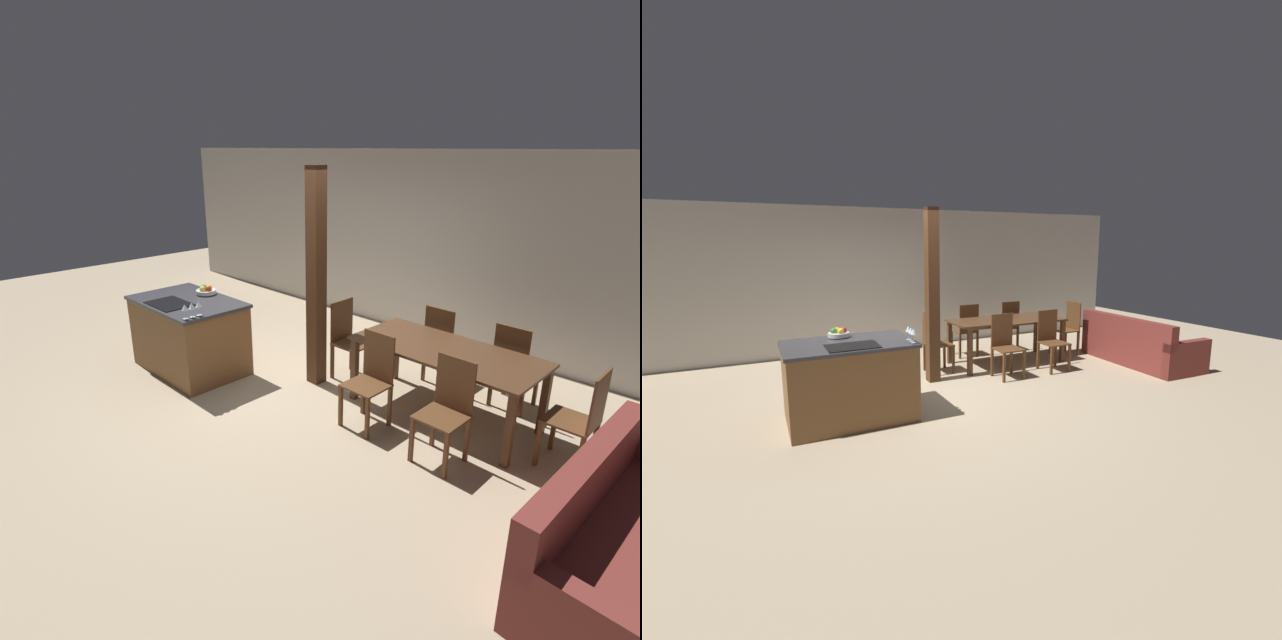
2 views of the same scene
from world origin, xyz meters
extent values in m
plane|color=tan|center=(0.00, 0.00, 0.00)|extent=(16.00, 16.00, 0.00)
cube|color=beige|center=(0.00, 2.80, 1.35)|extent=(11.20, 0.08, 2.70)
cube|color=brown|center=(-1.15, -0.40, 0.44)|extent=(1.41, 0.90, 0.89)
cube|color=#38383D|center=(-1.15, -0.40, 0.91)|extent=(1.45, 0.94, 0.04)
cube|color=black|center=(-1.15, -0.63, 0.93)|extent=(0.56, 0.40, 0.01)
cylinder|color=silver|center=(-1.20, -0.08, 0.96)|extent=(0.25, 0.25, 0.05)
sphere|color=red|center=(-1.14, -0.08, 1.01)|extent=(0.08, 0.08, 0.08)
sphere|color=gold|center=(-1.20, -0.02, 1.01)|extent=(0.07, 0.07, 0.07)
sphere|color=#3D8E38|center=(-1.26, -0.08, 1.01)|extent=(0.08, 0.08, 0.08)
sphere|color=yellow|center=(-1.19, -0.14, 1.01)|extent=(0.08, 0.08, 0.08)
cylinder|color=silver|center=(-0.50, -0.79, 0.94)|extent=(0.06, 0.06, 0.00)
cylinder|color=silver|center=(-0.50, -0.79, 0.99)|extent=(0.01, 0.01, 0.09)
cone|color=silver|center=(-0.50, -0.79, 1.07)|extent=(0.07, 0.07, 0.07)
cylinder|color=silver|center=(-0.50, -0.71, 0.94)|extent=(0.06, 0.06, 0.00)
cylinder|color=silver|center=(-0.50, -0.71, 0.99)|extent=(0.01, 0.01, 0.09)
cone|color=silver|center=(-0.50, -0.71, 1.07)|extent=(0.07, 0.07, 0.07)
cylinder|color=silver|center=(-0.50, -0.62, 0.94)|extent=(0.06, 0.06, 0.00)
cylinder|color=silver|center=(-0.50, -0.62, 0.99)|extent=(0.01, 0.01, 0.09)
cone|color=silver|center=(-0.50, -0.62, 1.07)|extent=(0.07, 0.07, 0.07)
cube|color=#51331E|center=(1.78, 0.86, 0.75)|extent=(1.94, 0.89, 0.03)
cube|color=#51331E|center=(0.87, 0.48, 0.37)|extent=(0.07, 0.07, 0.73)
cube|color=#51331E|center=(2.69, 0.48, 0.37)|extent=(0.07, 0.07, 0.73)
cube|color=#51331E|center=(0.87, 1.24, 0.37)|extent=(0.07, 0.07, 0.73)
cube|color=#51331E|center=(2.69, 1.24, 0.37)|extent=(0.07, 0.07, 0.73)
cube|color=brown|center=(1.34, 0.11, 0.46)|extent=(0.40, 0.40, 0.02)
cube|color=brown|center=(1.34, 0.30, 0.72)|extent=(0.38, 0.02, 0.51)
cube|color=brown|center=(1.17, -0.07, 0.22)|extent=(0.04, 0.04, 0.45)
cube|color=brown|center=(1.52, -0.07, 0.22)|extent=(0.04, 0.04, 0.45)
cube|color=brown|center=(1.17, 0.29, 0.22)|extent=(0.04, 0.04, 0.45)
cube|color=brown|center=(1.52, 0.29, 0.22)|extent=(0.04, 0.04, 0.45)
cube|color=brown|center=(2.22, 0.11, 0.46)|extent=(0.40, 0.40, 0.02)
cube|color=brown|center=(2.22, 0.30, 0.72)|extent=(0.38, 0.02, 0.51)
cube|color=brown|center=(2.04, -0.07, 0.22)|extent=(0.04, 0.04, 0.45)
cube|color=brown|center=(2.39, -0.07, 0.22)|extent=(0.04, 0.04, 0.45)
cube|color=brown|center=(2.04, 0.29, 0.22)|extent=(0.04, 0.04, 0.45)
cube|color=brown|center=(2.39, 0.29, 0.22)|extent=(0.04, 0.04, 0.45)
cube|color=brown|center=(1.34, 1.60, 0.46)|extent=(0.40, 0.40, 0.02)
cube|color=brown|center=(1.34, 1.41, 0.72)|extent=(0.38, 0.02, 0.51)
cube|color=brown|center=(1.52, 1.78, 0.22)|extent=(0.04, 0.04, 0.45)
cube|color=brown|center=(1.17, 1.78, 0.22)|extent=(0.04, 0.04, 0.45)
cube|color=brown|center=(1.52, 1.43, 0.22)|extent=(0.04, 0.04, 0.45)
cube|color=brown|center=(1.17, 1.43, 0.22)|extent=(0.04, 0.04, 0.45)
cube|color=brown|center=(2.22, 1.60, 0.46)|extent=(0.40, 0.40, 0.02)
cube|color=brown|center=(2.22, 1.41, 0.72)|extent=(0.38, 0.02, 0.51)
cube|color=brown|center=(2.39, 1.78, 0.22)|extent=(0.04, 0.04, 0.45)
cube|color=brown|center=(2.04, 1.78, 0.22)|extent=(0.04, 0.04, 0.45)
cube|color=brown|center=(2.39, 1.43, 0.22)|extent=(0.04, 0.04, 0.45)
cube|color=brown|center=(2.04, 1.43, 0.22)|extent=(0.04, 0.04, 0.45)
cube|color=brown|center=(0.51, 0.86, 0.46)|extent=(0.40, 0.40, 0.02)
cube|color=brown|center=(0.32, 0.86, 0.72)|extent=(0.02, 0.38, 0.51)
cube|color=brown|center=(0.69, 0.68, 0.22)|extent=(0.04, 0.04, 0.45)
cube|color=brown|center=(0.69, 1.04, 0.22)|extent=(0.04, 0.04, 0.45)
cube|color=brown|center=(0.33, 0.68, 0.22)|extent=(0.04, 0.04, 0.45)
cube|color=brown|center=(0.33, 1.04, 0.22)|extent=(0.04, 0.04, 0.45)
cube|color=brown|center=(3.05, 0.86, 0.46)|extent=(0.40, 0.40, 0.02)
cube|color=brown|center=(3.24, 0.86, 0.72)|extent=(0.02, 0.38, 0.51)
cube|color=brown|center=(2.87, 1.04, 0.22)|extent=(0.04, 0.04, 0.45)
cube|color=brown|center=(2.87, 0.68, 0.22)|extent=(0.04, 0.04, 0.45)
cube|color=brown|center=(3.23, 1.04, 0.22)|extent=(0.04, 0.04, 0.45)
cube|color=brown|center=(3.23, 0.68, 0.22)|extent=(0.04, 0.04, 0.45)
cube|color=maroon|center=(3.88, -0.16, 0.21)|extent=(0.97, 1.97, 0.43)
cube|color=maroon|center=(3.50, -0.15, 0.63)|extent=(0.21, 1.95, 0.40)
cube|color=maroon|center=(3.85, -1.06, 0.28)|extent=(0.92, 0.16, 0.57)
cube|color=maroon|center=(3.90, 0.74, 0.28)|extent=(0.92, 0.16, 0.57)
cube|color=#4C2D19|center=(0.25, 0.48, 1.27)|extent=(0.17, 0.17, 2.55)
camera|label=1|loc=(4.22, -3.41, 2.73)|focal=28.00mm
camera|label=2|loc=(-2.10, -5.26, 2.05)|focal=24.00mm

